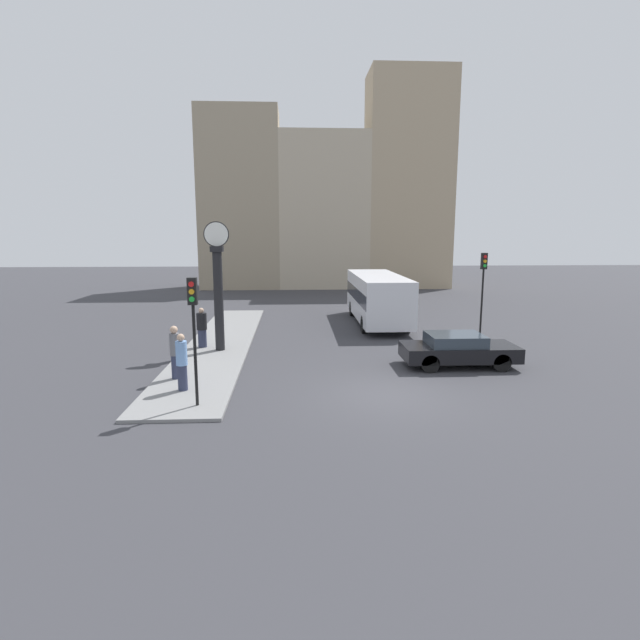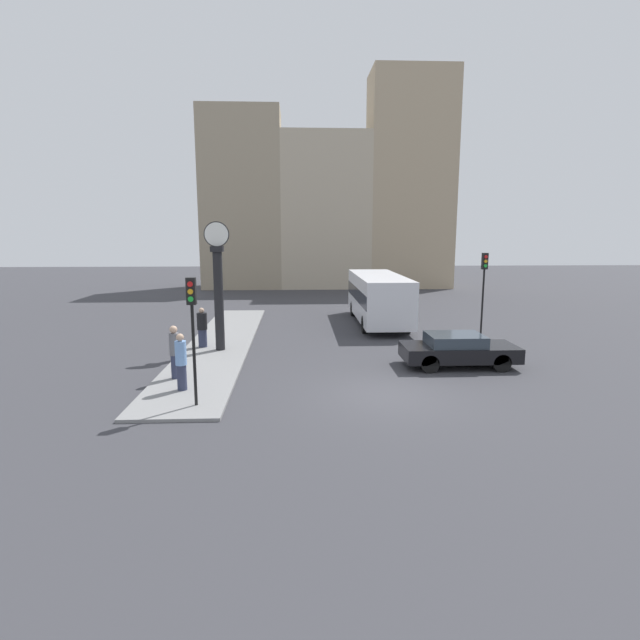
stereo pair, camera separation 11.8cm
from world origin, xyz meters
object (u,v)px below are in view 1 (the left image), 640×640
(traffic_light_near, at_px, (193,315))
(pedestrian_grey_jacket, at_px, (175,352))
(sedan_car, at_px, (458,349))
(pedestrian_blue_stripe, at_px, (182,362))
(street_clock, at_px, (218,290))
(traffic_light_far, at_px, (483,278))
(bus_distant, at_px, (378,296))
(pedestrian_black_jacket, at_px, (202,328))

(traffic_light_near, distance_m, pedestrian_grey_jacket, 3.48)
(sedan_car, height_order, pedestrian_blue_stripe, pedestrian_blue_stripe)
(sedan_car, distance_m, street_clock, 9.98)
(sedan_car, distance_m, traffic_light_far, 5.90)
(pedestrian_grey_jacket, bearing_deg, sedan_car, 7.87)
(bus_distant, bearing_deg, traffic_light_far, -45.58)
(traffic_light_near, xyz_separation_m, street_clock, (-0.34, 6.94, -0.08))
(pedestrian_blue_stripe, xyz_separation_m, pedestrian_black_jacket, (-0.46, 6.05, -0.07))
(traffic_light_near, distance_m, pedestrian_black_jacket, 7.81)
(traffic_light_far, relative_size, pedestrian_blue_stripe, 2.24)
(street_clock, height_order, pedestrian_blue_stripe, street_clock)
(street_clock, bearing_deg, traffic_light_far, 9.44)
(traffic_light_near, bearing_deg, traffic_light_far, 37.38)
(traffic_light_far, xyz_separation_m, pedestrian_blue_stripe, (-12.42, -7.49, -1.89))
(traffic_light_near, xyz_separation_m, pedestrian_black_jacket, (-1.18, 7.50, -1.81))
(bus_distant, xyz_separation_m, street_clock, (-7.79, -6.33, 1.13))
(traffic_light_near, relative_size, pedestrian_grey_jacket, 2.02)
(bus_distant, distance_m, street_clock, 10.10)
(traffic_light_far, bearing_deg, traffic_light_near, -142.62)
(traffic_light_near, bearing_deg, sedan_car, 24.80)
(sedan_car, relative_size, pedestrian_grey_jacket, 2.33)
(sedan_car, bearing_deg, traffic_light_far, 60.84)
(traffic_light_near, distance_m, pedestrian_blue_stripe, 2.38)
(bus_distant, bearing_deg, pedestrian_blue_stripe, -124.68)
(traffic_light_far, bearing_deg, pedestrian_black_jacket, -173.65)
(pedestrian_grey_jacket, bearing_deg, pedestrian_black_jacket, 89.36)
(sedan_car, xyz_separation_m, street_clock, (-9.38, 2.76, 2.02))
(bus_distant, xyz_separation_m, pedestrian_grey_jacket, (-8.69, -10.51, -0.51))
(traffic_light_near, xyz_separation_m, pedestrian_blue_stripe, (-0.72, 1.45, -1.74))
(bus_distant, bearing_deg, pedestrian_black_jacket, -146.29)
(sedan_car, height_order, street_clock, street_clock)
(pedestrian_black_jacket, bearing_deg, street_clock, -33.83)
(pedestrian_grey_jacket, relative_size, pedestrian_black_jacket, 1.06)
(traffic_light_near, bearing_deg, street_clock, 92.77)
(traffic_light_near, distance_m, traffic_light_far, 14.72)
(sedan_car, xyz_separation_m, bus_distant, (-1.59, 9.09, 0.90))
(pedestrian_black_jacket, bearing_deg, bus_distant, 33.71)
(bus_distant, relative_size, pedestrian_blue_stripe, 4.64)
(sedan_car, relative_size, traffic_light_near, 1.15)
(pedestrian_black_jacket, bearing_deg, pedestrian_grey_jacket, -90.64)
(sedan_car, bearing_deg, pedestrian_grey_jacket, -172.13)
(street_clock, height_order, pedestrian_black_jacket, street_clock)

